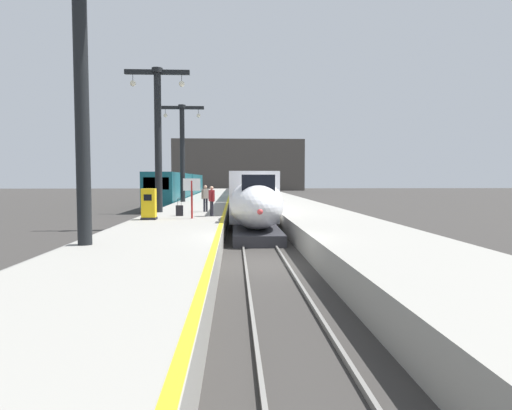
% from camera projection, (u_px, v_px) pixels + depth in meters
% --- Properties ---
extents(ground_plane, '(260.00, 260.00, 0.00)m').
position_uv_depth(ground_plane, '(266.00, 265.00, 15.78)').
color(ground_plane, '#33302D').
extents(platform_left, '(4.80, 110.00, 1.05)m').
position_uv_depth(platform_left, '(203.00, 207.00, 40.22)').
color(platform_left, gray).
rests_on(platform_left, ground).
extents(platform_right, '(4.80, 110.00, 1.05)m').
position_uv_depth(platform_right, '(289.00, 207.00, 40.62)').
color(platform_right, gray).
rests_on(platform_right, ground).
extents(platform_left_safety_stripe, '(0.20, 107.80, 0.01)m').
position_uv_depth(platform_left_safety_stripe, '(228.00, 201.00, 40.30)').
color(platform_left_safety_stripe, yellow).
rests_on(platform_left_safety_stripe, platform_left).
extents(rail_main_left, '(0.08, 110.00, 0.12)m').
position_uv_depth(rail_main_left, '(238.00, 210.00, 43.15)').
color(rail_main_left, slate).
rests_on(rail_main_left, ground).
extents(rail_main_right, '(0.08, 110.00, 0.12)m').
position_uv_depth(rail_main_right, '(253.00, 210.00, 43.23)').
color(rail_main_right, slate).
rests_on(rail_main_right, ground).
extents(rail_secondary_left, '(0.08, 110.00, 0.12)m').
position_uv_depth(rail_secondary_left, '(157.00, 210.00, 42.75)').
color(rail_secondary_left, slate).
rests_on(rail_secondary_left, ground).
extents(rail_secondary_right, '(0.08, 110.00, 0.12)m').
position_uv_depth(rail_secondary_right, '(172.00, 210.00, 42.82)').
color(rail_secondary_right, slate).
rests_on(rail_secondary_right, ground).
extents(highspeed_train_main, '(2.92, 75.11, 3.60)m').
position_uv_depth(highspeed_train_main, '(243.00, 188.00, 55.90)').
color(highspeed_train_main, silver).
rests_on(highspeed_train_main, ground).
extents(regional_train_adjacent, '(2.85, 36.60, 3.80)m').
position_uv_depth(regional_train_adjacent, '(181.00, 187.00, 56.38)').
color(regional_train_adjacent, '#145660').
rests_on(regional_train_adjacent, ground).
extents(station_column_near, '(4.00, 0.68, 10.17)m').
position_uv_depth(station_column_near, '(82.00, 48.00, 13.33)').
color(station_column_near, black).
rests_on(station_column_near, platform_left).
extents(station_column_mid, '(4.00, 0.68, 8.95)m').
position_uv_depth(station_column_mid, '(158.00, 126.00, 26.85)').
color(station_column_mid, black).
rests_on(station_column_mid, platform_left).
extents(station_column_far, '(4.00, 0.68, 8.83)m').
position_uv_depth(station_column_far, '(182.00, 143.00, 39.40)').
color(station_column_far, black).
rests_on(station_column_far, platform_left).
extents(passenger_near_edge, '(0.36, 0.53, 1.69)m').
position_uv_depth(passenger_near_edge, '(212.00, 199.00, 24.17)').
color(passenger_near_edge, '#23232D').
rests_on(passenger_near_edge, platform_left).
extents(passenger_mid_platform, '(0.50, 0.38, 1.69)m').
position_uv_depth(passenger_mid_platform, '(205.00, 196.00, 27.45)').
color(passenger_mid_platform, '#23232D').
rests_on(passenger_mid_platform, platform_left).
extents(rolling_suitcase, '(0.40, 0.22, 0.98)m').
position_uv_depth(rolling_suitcase, '(180.00, 211.00, 24.41)').
color(rolling_suitcase, black).
rests_on(rolling_suitcase, platform_left).
extents(ticket_machine_yellow, '(0.76, 0.62, 1.60)m').
position_uv_depth(ticket_machine_yellow, '(149.00, 205.00, 22.18)').
color(ticket_machine_yellow, yellow).
rests_on(ticket_machine_yellow, platform_left).
extents(departure_info_board, '(0.90, 0.10, 2.12)m').
position_uv_depth(departure_info_board, '(192.00, 190.00, 22.69)').
color(departure_info_board, maroon).
rests_on(departure_info_board, platform_left).
extents(terminus_back_wall, '(36.00, 2.00, 14.00)m').
position_uv_depth(terminus_back_wall, '(239.00, 165.00, 117.04)').
color(terminus_back_wall, '#4C4742').
rests_on(terminus_back_wall, ground).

